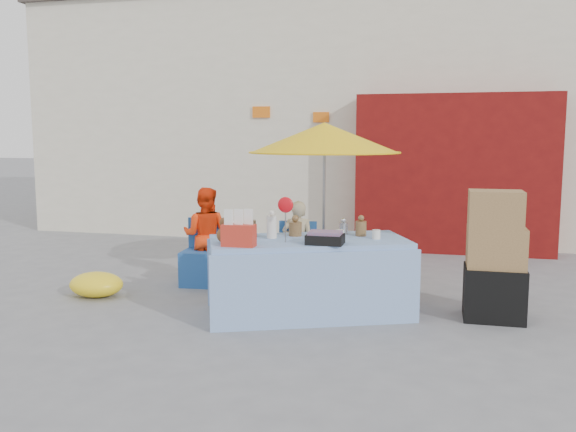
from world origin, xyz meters
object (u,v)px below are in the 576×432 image
(vendor_orange, at_px, (205,235))
(umbrella, at_px, (324,138))
(chair_left, at_px, (202,265))
(box_stack, at_px, (495,261))
(market_table, at_px, (308,276))
(chair_right, at_px, (295,270))
(vendor_beige, at_px, (298,245))

(vendor_orange, distance_m, umbrella, 2.00)
(chair_left, bearing_deg, box_stack, -15.27)
(umbrella, relative_size, box_stack, 1.53)
(market_table, height_order, chair_right, market_table)
(chair_right, height_order, umbrella, umbrella)
(umbrella, xyz_separation_m, box_stack, (2.00, -0.95, -1.26))
(market_table, relative_size, box_stack, 1.74)
(chair_right, xyz_separation_m, box_stack, (2.31, -0.67, 0.37))
(vendor_beige, xyz_separation_m, umbrella, (0.30, 0.15, 1.33))
(chair_right, relative_size, box_stack, 0.62)
(umbrella, bearing_deg, market_table, -87.01)
(vendor_beige, relative_size, box_stack, 0.82)
(chair_left, xyz_separation_m, chair_right, (1.25, 0.00, 0.00))
(vendor_beige, bearing_deg, chair_left, 1.48)
(market_table, height_order, vendor_beige, market_table)
(chair_right, distance_m, umbrella, 1.69)
(chair_right, bearing_deg, vendor_beige, 84.81)
(market_table, height_order, vendor_orange, market_table)
(vendor_orange, xyz_separation_m, box_stack, (3.55, -0.80, -0.00))
(chair_left, relative_size, vendor_orange, 0.67)
(market_table, relative_size, umbrella, 1.13)
(chair_left, distance_m, vendor_orange, 0.40)
(vendor_beige, relative_size, umbrella, 0.53)
(chair_left, distance_m, vendor_beige, 1.29)
(chair_right, bearing_deg, market_table, -73.74)
(chair_left, xyz_separation_m, umbrella, (1.55, 0.28, 1.64))
(market_table, relative_size, vendor_orange, 1.88)
(chair_right, distance_m, box_stack, 2.43)
(chair_right, bearing_deg, vendor_orange, 169.22)
(vendor_orange, height_order, vendor_beige, vendor_orange)
(chair_right, distance_m, vendor_beige, 0.33)
(box_stack, bearing_deg, chair_right, 163.85)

